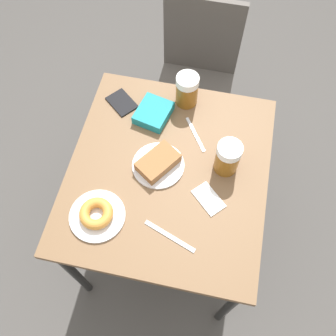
{
  "coord_description": "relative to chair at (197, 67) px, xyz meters",
  "views": [
    {
      "loc": [
        0.14,
        -0.65,
        2.04
      ],
      "look_at": [
        0.0,
        0.0,
        0.78
      ],
      "focal_mm": 40.0,
      "sensor_mm": 36.0,
      "label": 1
    }
  ],
  "objects": [
    {
      "name": "beer_mug_center",
      "position": [
        0.22,
        -0.7,
        0.3
      ],
      "size": [
        0.09,
        0.09,
        0.15
      ],
      "color": "#8C5619",
      "rests_on": "table"
    },
    {
      "name": "table",
      "position": [
        0.0,
        -0.76,
        0.15
      ],
      "size": [
        0.77,
        0.85,
        0.76
      ],
      "color": "brown",
      "rests_on": "ground_plane"
    },
    {
      "name": "blue_pouch",
      "position": [
        -0.11,
        -0.52,
        0.25
      ],
      "size": [
        0.16,
        0.17,
        0.04
      ],
      "rotation": [
        0.0,
        0.0,
        1.34
      ],
      "color": "teal",
      "rests_on": "table"
    },
    {
      "name": "chair",
      "position": [
        0.0,
        0.0,
        0.0
      ],
      "size": [
        0.4,
        0.4,
        0.89
      ],
      "rotation": [
        0.0,
        0.0,
        -0.01
      ],
      "color": "#514C47",
      "rests_on": "ground_plane"
    },
    {
      "name": "fork",
      "position": [
        0.08,
        -0.58,
        0.23
      ],
      "size": [
        0.11,
        0.15,
        0.0
      ],
      "rotation": [
        0.0,
        0.0,
        3.73
      ],
      "color": "silver",
      "rests_on": "table"
    },
    {
      "name": "knife",
      "position": [
        0.07,
        -1.02,
        0.23
      ],
      "size": [
        0.2,
        0.08,
        0.0
      ],
      "rotation": [
        0.0,
        0.0,
        1.22
      ],
      "color": "silver",
      "rests_on": "table"
    },
    {
      "name": "ground_plane",
      "position": [
        0.0,
        -0.76,
        -0.53
      ],
      "size": [
        8.0,
        8.0,
        0.0
      ],
      "primitive_type": "plane",
      "color": "#474442"
    },
    {
      "name": "plate_with_cake",
      "position": [
        -0.04,
        -0.75,
        0.25
      ],
      "size": [
        0.2,
        0.2,
        0.05
      ],
      "color": "silver",
      "rests_on": "table"
    },
    {
      "name": "plate_with_donut",
      "position": [
        -0.21,
        -1.0,
        0.25
      ],
      "size": [
        0.2,
        0.2,
        0.05
      ],
      "color": "silver",
      "rests_on": "table"
    },
    {
      "name": "napkin_folded",
      "position": [
        0.18,
        -0.85,
        0.23
      ],
      "size": [
        0.14,
        0.14,
        0.0
      ],
      "rotation": [
        0.0,
        0.0,
        5.53
      ],
      "color": "white",
      "rests_on": "table"
    },
    {
      "name": "beer_mug_left",
      "position": [
        0.01,
        -0.42,
        0.3
      ],
      "size": [
        0.09,
        0.09,
        0.15
      ],
      "color": "#8C5619",
      "rests_on": "table"
    },
    {
      "name": "passport_near_edge",
      "position": [
        -0.26,
        -0.48,
        0.23
      ],
      "size": [
        0.15,
        0.15,
        0.01
      ],
      "rotation": [
        0.0,
        0.0,
        4.02
      ],
      "color": "black",
      "rests_on": "table"
    }
  ]
}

